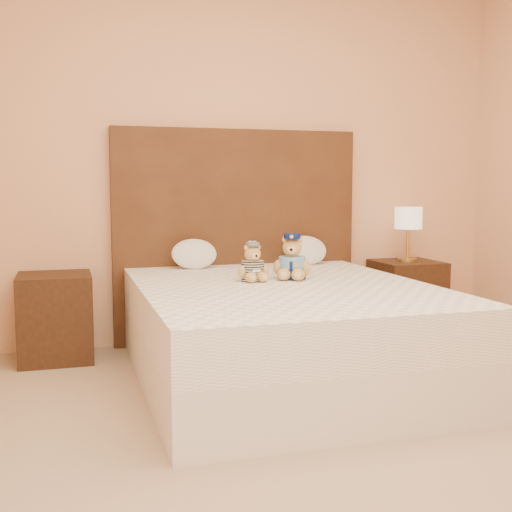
% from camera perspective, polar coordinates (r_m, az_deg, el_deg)
% --- Properties ---
extents(ground, '(4.00, 4.50, 0.00)m').
position_cam_1_polar(ground, '(2.72, 11.07, -17.74)').
color(ground, tan).
rests_on(ground, ground).
extents(room_walls, '(4.04, 4.52, 2.72)m').
position_cam_1_polar(room_walls, '(2.99, 7.49, 19.86)').
color(room_walls, '#E6A87D').
rests_on(room_walls, ground).
extents(bed, '(1.60, 2.00, 0.55)m').
position_cam_1_polar(bed, '(3.69, 2.40, -6.74)').
color(bed, white).
rests_on(bed, ground).
extents(headboard, '(1.75, 0.08, 1.50)m').
position_cam_1_polar(headboard, '(4.57, -1.70, 1.80)').
color(headboard, '#502F18').
rests_on(headboard, ground).
extents(nightstand_left, '(0.45, 0.45, 0.55)m').
position_cam_1_polar(nightstand_left, '(4.28, -17.40, -5.21)').
color(nightstand_left, '#3B2012').
rests_on(nightstand_left, ground).
extents(nightstand_right, '(0.45, 0.45, 0.55)m').
position_cam_1_polar(nightstand_right, '(4.92, 13.22, -3.63)').
color(nightstand_right, '#3B2012').
rests_on(nightstand_right, ground).
extents(lamp, '(0.20, 0.20, 0.40)m').
position_cam_1_polar(lamp, '(4.85, 13.39, 3.06)').
color(lamp, gold).
rests_on(lamp, nightstand_right).
extents(teddy_police, '(0.30, 0.30, 0.27)m').
position_cam_1_polar(teddy_police, '(3.82, 3.23, -0.05)').
color(teddy_police, '#AE8344').
rests_on(teddy_police, bed).
extents(teddy_prisoner, '(0.21, 0.20, 0.22)m').
position_cam_1_polar(teddy_prisoner, '(3.73, -0.30, -0.57)').
color(teddy_prisoner, '#AE8344').
rests_on(teddy_prisoner, bed).
extents(pillow_left, '(0.31, 0.20, 0.22)m').
position_cam_1_polar(pillow_left, '(4.33, -5.52, 0.32)').
color(pillow_left, white).
rests_on(pillow_left, bed).
extents(pillow_right, '(0.31, 0.20, 0.22)m').
position_cam_1_polar(pillow_right, '(4.55, 4.42, 0.64)').
color(pillow_right, white).
rests_on(pillow_right, bed).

